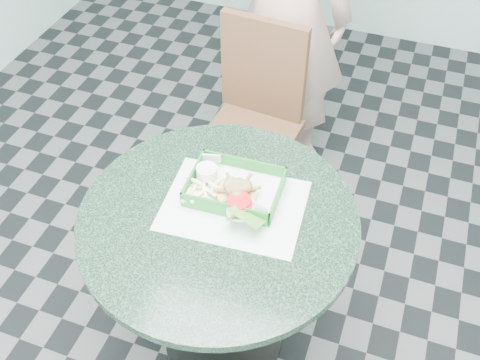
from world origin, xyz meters
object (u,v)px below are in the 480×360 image
(cafe_table, at_px, (220,254))
(dining_chair, at_px, (256,112))
(crab_sandwich, at_px, (236,194))
(food_basket, at_px, (235,194))
(sauce_ramekin, at_px, (208,175))

(cafe_table, height_order, dining_chair, dining_chair)
(dining_chair, height_order, crab_sandwich, dining_chair)
(food_basket, bearing_deg, dining_chair, 102.99)
(food_basket, distance_m, sauce_ramekin, 0.11)
(cafe_table, relative_size, sauce_ramekin, 12.97)
(food_basket, bearing_deg, crab_sandwich, -62.03)
(food_basket, relative_size, sauce_ramekin, 4.26)
(cafe_table, bearing_deg, sauce_ramekin, 123.72)
(food_basket, bearing_deg, sauce_ramekin, 169.46)
(crab_sandwich, bearing_deg, dining_chair, 103.63)
(cafe_table, xyz_separation_m, dining_chair, (-0.14, 0.80, -0.05))
(cafe_table, relative_size, dining_chair, 0.93)
(dining_chair, height_order, food_basket, dining_chair)
(cafe_table, distance_m, food_basket, 0.22)
(dining_chair, height_order, sauce_ramekin, dining_chair)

